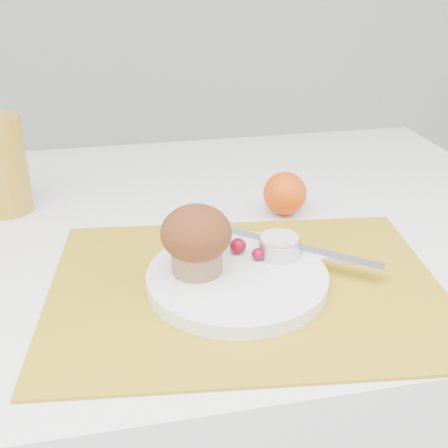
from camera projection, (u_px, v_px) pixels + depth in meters
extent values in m
cube|color=white|center=(183.00, 406.00, 1.03)|extent=(1.20, 0.80, 0.75)
cube|color=#B79019|center=(246.00, 287.00, 0.70)|extent=(0.53, 0.41, 0.00)
cylinder|color=white|center=(237.00, 278.00, 0.70)|extent=(0.29, 0.29, 0.02)
cylinder|color=silver|center=(279.00, 247.00, 0.73)|extent=(0.07, 0.07, 0.02)
cylinder|color=silver|center=(280.00, 239.00, 0.72)|extent=(0.06, 0.06, 0.01)
ellipsoid|color=#5A020D|center=(238.00, 246.00, 0.73)|extent=(0.02, 0.02, 0.02)
ellipsoid|color=#600219|center=(258.00, 254.00, 0.72)|extent=(0.02, 0.02, 0.02)
cube|color=white|center=(299.00, 248.00, 0.74)|extent=(0.18, 0.16, 0.01)
sphere|color=#E74B08|center=(285.00, 194.00, 0.88)|extent=(0.07, 0.07, 0.07)
cylinder|color=#B78722|center=(2.00, 165.00, 0.87)|extent=(0.10, 0.10, 0.16)
cylinder|color=olive|center=(197.00, 259.00, 0.69)|extent=(0.07, 0.07, 0.03)
ellipsoid|color=#3A180A|center=(196.00, 233.00, 0.67)|extent=(0.09, 0.09, 0.07)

